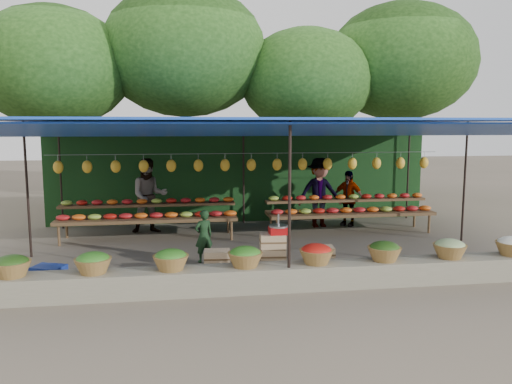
{
  "coord_description": "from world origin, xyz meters",
  "views": [
    {
      "loc": [
        -1.73,
        -10.62,
        2.7
      ],
      "look_at": [
        -0.07,
        0.2,
        1.23
      ],
      "focal_mm": 35.0,
      "sensor_mm": 36.0,
      "label": 1
    }
  ],
  "objects": [
    {
      "name": "ground",
      "position": [
        0.0,
        0.0,
        0.0
      ],
      "size": [
        60.0,
        60.0,
        0.0
      ],
      "primitive_type": "plane",
      "color": "brown",
      "rests_on": "ground"
    },
    {
      "name": "stone_curb",
      "position": [
        0.0,
        -2.75,
        0.2
      ],
      "size": [
        10.6,
        0.55,
        0.4
      ],
      "primitive_type": "cube",
      "color": "#6D6857",
      "rests_on": "ground"
    },
    {
      "name": "stall_canopy",
      "position": [
        0.0,
        0.06,
        2.68
      ],
      "size": [
        10.8,
        6.6,
        2.82
      ],
      "color": "black",
      "rests_on": "ground"
    },
    {
      "name": "produce_baskets",
      "position": [
        -0.1,
        -2.75,
        0.56
      ],
      "size": [
        8.98,
        0.58,
        0.34
      ],
      "color": "brown",
      "rests_on": "stone_curb"
    },
    {
      "name": "netting_backdrop",
      "position": [
        0.0,
        3.15,
        1.25
      ],
      "size": [
        10.6,
        0.06,
        2.5
      ],
      "primitive_type": "cube",
      "color": "#1A4117",
      "rests_on": "ground"
    },
    {
      "name": "tree_row",
      "position": [
        0.5,
        6.09,
        4.7
      ],
      "size": [
        16.51,
        5.5,
        7.12
      ],
      "color": "#3B2215",
      "rests_on": "ground"
    },
    {
      "name": "fruit_table_left",
      "position": [
        -2.49,
        1.35,
        0.61
      ],
      "size": [
        4.21,
        0.95,
        0.93
      ],
      "color": "#49371D",
      "rests_on": "ground"
    },
    {
      "name": "fruit_table_right",
      "position": [
        2.51,
        1.35,
        0.61
      ],
      "size": [
        4.21,
        0.95,
        0.93
      ],
      "color": "#49371D",
      "rests_on": "ground"
    },
    {
      "name": "crate_counter",
      "position": [
        -0.14,
        -2.04,
        0.31
      ],
      "size": [
        2.38,
        0.37,
        0.77
      ],
      "color": "#9E825A",
      "rests_on": "ground"
    },
    {
      "name": "weighing_scale",
      "position": [
        -0.01,
        -2.04,
        0.86
      ],
      "size": [
        0.34,
        0.34,
        0.37
      ],
      "color": "#AC0D0F",
      "rests_on": "crate_counter"
    },
    {
      "name": "vendor_seated",
      "position": [
        -1.29,
        -0.92,
        0.52
      ],
      "size": [
        0.45,
        0.38,
        1.05
      ],
      "primitive_type": "imported",
      "rotation": [
        0.0,
        0.0,
        3.53
      ],
      "color": "#163118",
      "rests_on": "ground"
    },
    {
      "name": "customer_left",
      "position": [
        -2.5,
        2.04,
        0.94
      ],
      "size": [
        1.01,
        0.84,
        1.88
      ],
      "primitive_type": "imported",
      "rotation": [
        0.0,
        0.0,
        0.15
      ],
      "color": "slate",
      "rests_on": "ground"
    },
    {
      "name": "customer_mid",
      "position": [
        1.94,
        2.1,
        0.92
      ],
      "size": [
        1.24,
        0.76,
        1.85
      ],
      "primitive_type": "imported",
      "rotation": [
        0.0,
        0.0,
        0.07
      ],
      "color": "slate",
      "rests_on": "ground"
    },
    {
      "name": "customer_right",
      "position": [
        2.73,
        2.12,
        0.75
      ],
      "size": [
        0.89,
        0.86,
        1.5
      ],
      "primitive_type": "imported",
      "rotation": [
        0.0,
        0.0,
        -0.74
      ],
      "color": "slate",
      "rests_on": "ground"
    },
    {
      "name": "blue_crate_back",
      "position": [
        -3.99,
        -1.88,
        0.15
      ],
      "size": [
        0.61,
        0.53,
        0.31
      ],
      "primitive_type": "cube",
      "rotation": [
        0.0,
        0.0,
        -0.37
      ],
      "color": "navy",
      "rests_on": "ground"
    }
  ]
}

